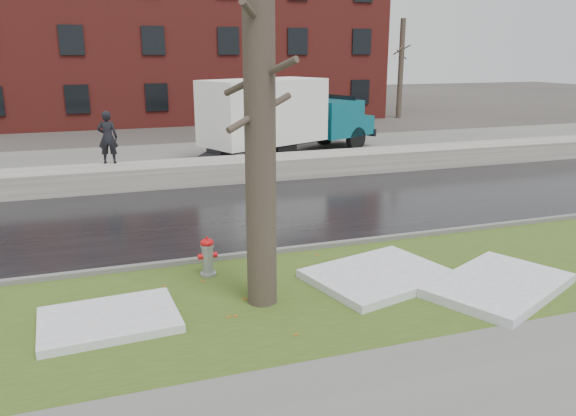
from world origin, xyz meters
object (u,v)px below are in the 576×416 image
object	(u,v)px
box_truck	(283,116)
fire_hydrant	(207,255)
tree	(260,117)
worker	(108,137)

from	to	relation	value
box_truck	fire_hydrant	bearing A→B (deg)	-138.52
fire_hydrant	box_truck	distance (m)	13.62
box_truck	tree	bearing A→B (deg)	-133.59
tree	worker	size ratio (longest dim) A/B	3.73
tree	worker	world-z (taller)	tree
fire_hydrant	worker	xyz separation A→B (m)	(-1.56, 9.08, 1.16)
fire_hydrant	tree	distance (m)	3.34
tree	box_truck	world-z (taller)	tree
fire_hydrant	box_truck	world-z (taller)	box_truck
tree	box_truck	xyz separation A→B (m)	(4.98, 13.86, -1.60)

